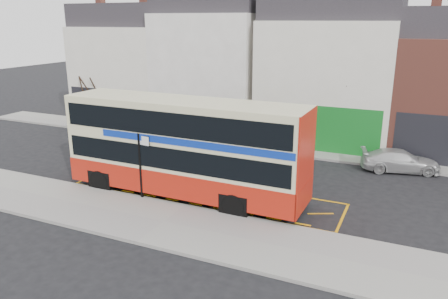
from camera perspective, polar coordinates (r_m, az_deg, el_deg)
The scene contains 15 objects.
ground at distance 21.29m, azimuth -4.56°, elevation -7.21°, with size 120.00×120.00×0.00m, color black.
pavement at distance 19.47m, azimuth -7.85°, elevation -9.46°, with size 40.00×4.00×0.15m, color gray.
kerb at distance 20.96m, azimuth -5.06°, elevation -7.39°, with size 40.00×0.15×0.15m, color gray.
far_pavement at distance 30.77m, azimuth 5.31°, elevation 0.51°, with size 50.00×3.00×0.15m, color gray.
road_markings at distance 22.58m, azimuth -2.60°, elevation -5.71°, with size 14.00×3.40×0.01m, color orange, non-canonical shape.
terrace_far_left at distance 39.58m, azimuth -11.60°, elevation 10.86°, with size 8.00×8.01×10.80m.
terrace_left at distance 35.48m, azimuth -0.86°, elevation 11.36°, with size 8.00×8.01×11.80m.
terrace_green_shop at distance 32.73m, azimuth 13.78°, elevation 10.01°, with size 9.00×8.01×11.30m.
double_decker_bus at distance 21.52m, azimuth -5.12°, elevation 0.36°, with size 12.31×2.96×4.91m.
bus_stop_post at distance 21.41m, azimuth -10.73°, elevation -1.34°, with size 0.80×0.19×3.25m.
car_silver at distance 33.65m, azimuth -12.56°, elevation 2.81°, with size 1.82×4.52×1.54m, color #BBBABF.
car_grey at distance 29.71m, azimuth -1.22°, elevation 1.33°, with size 1.58×4.52×1.49m, color #42474A.
car_white at distance 27.55m, azimuth 22.02°, elevation -1.38°, with size 1.80×4.42×1.28m, color silver.
street_tree_left at distance 37.79m, azimuth -17.17°, elevation 8.33°, with size 2.45×2.45×5.28m.
street_tree_right at distance 29.63m, azimuth 16.37°, elevation 7.12°, with size 2.73×2.73×5.90m.
Camera 1 is at (9.52, -16.99, 8.59)m, focal length 35.00 mm.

